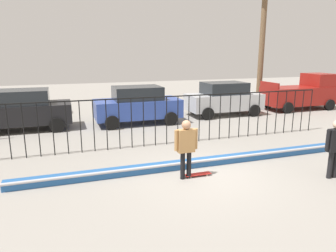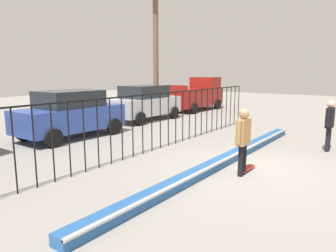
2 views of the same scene
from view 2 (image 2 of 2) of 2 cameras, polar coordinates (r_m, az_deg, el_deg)
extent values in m
plane|color=gray|center=(8.97, 14.44, -7.62)|extent=(60.00, 60.00, 0.00)
cube|color=#235699|center=(9.25, 9.88, -6.21)|extent=(11.00, 0.36, 0.22)
cylinder|color=#B2B2B7|center=(9.14, 10.92, -5.71)|extent=(11.00, 0.09, 0.09)
cylinder|color=black|center=(7.51, -26.11, -4.12)|extent=(0.04, 0.04, 1.93)
cylinder|color=black|center=(7.72, -23.05, -3.52)|extent=(0.04, 0.04, 1.93)
cylinder|color=black|center=(7.96, -20.18, -2.95)|extent=(0.04, 0.04, 1.93)
cylinder|color=black|center=(8.22, -17.48, -2.41)|extent=(0.04, 0.04, 1.93)
cylinder|color=black|center=(8.50, -14.96, -1.89)|extent=(0.04, 0.04, 1.93)
cylinder|color=black|center=(8.79, -12.60, -1.41)|extent=(0.04, 0.04, 1.93)
cylinder|color=black|center=(9.10, -10.40, -0.95)|extent=(0.04, 0.04, 1.93)
cylinder|color=black|center=(9.42, -8.34, -0.53)|extent=(0.04, 0.04, 1.93)
cylinder|color=black|center=(9.75, -6.42, -0.13)|extent=(0.04, 0.04, 1.93)
cylinder|color=black|center=(10.10, -4.63, 0.24)|extent=(0.04, 0.04, 1.93)
cylinder|color=black|center=(10.45, -2.96, 0.59)|extent=(0.04, 0.04, 1.93)
cylinder|color=black|center=(10.81, -1.40, 0.91)|extent=(0.04, 0.04, 1.93)
cylinder|color=black|center=(11.18, 0.06, 1.21)|extent=(0.04, 0.04, 1.93)
cylinder|color=black|center=(11.55, 1.42, 1.49)|extent=(0.04, 0.04, 1.93)
cylinder|color=black|center=(11.94, 2.70, 1.76)|extent=(0.04, 0.04, 1.93)
cylinder|color=black|center=(12.33, 3.90, 2.00)|extent=(0.04, 0.04, 1.93)
cylinder|color=black|center=(12.72, 5.02, 2.23)|extent=(0.04, 0.04, 1.93)
cylinder|color=black|center=(13.12, 6.08, 2.44)|extent=(0.04, 0.04, 1.93)
cylinder|color=black|center=(13.52, 7.08, 2.65)|extent=(0.04, 0.04, 1.93)
cylinder|color=black|center=(13.93, 8.02, 2.83)|extent=(0.04, 0.04, 1.93)
cylinder|color=black|center=(14.34, 8.90, 3.01)|extent=(0.04, 0.04, 1.93)
cylinder|color=black|center=(14.75, 9.74, 3.18)|extent=(0.04, 0.04, 1.93)
cylinder|color=black|center=(15.17, 10.53, 3.34)|extent=(0.04, 0.04, 1.93)
cylinder|color=black|center=(15.59, 11.27, 3.48)|extent=(0.04, 0.04, 1.93)
cylinder|color=black|center=(16.01, 11.98, 3.62)|extent=(0.04, 0.04, 1.93)
cylinder|color=black|center=(16.43, 12.66, 3.76)|extent=(0.04, 0.04, 1.93)
cube|color=black|center=(10.34, -3.01, 5.76)|extent=(14.00, 0.04, 0.04)
cylinder|color=black|center=(8.25, 13.03, -6.18)|extent=(0.13, 0.13, 0.81)
cylinder|color=black|center=(8.42, 13.55, -5.88)|extent=(0.13, 0.13, 0.81)
cube|color=#A87A47|center=(8.17, 13.50, -1.06)|extent=(0.49, 0.21, 0.67)
sphere|color=#A87A5B|center=(8.10, 13.63, 2.17)|extent=(0.26, 0.26, 0.26)
cylinder|color=#A87A47|center=(7.89, 12.67, -1.14)|extent=(0.11, 0.11, 0.60)
cylinder|color=#A87A47|center=(8.43, 14.29, -0.51)|extent=(0.11, 0.11, 0.60)
cube|color=#A51E19|center=(8.80, 14.00, -7.51)|extent=(0.80, 0.20, 0.02)
cylinder|color=silver|center=(9.08, 14.21, -7.22)|extent=(0.05, 0.03, 0.05)
cylinder|color=silver|center=(9.03, 15.09, -7.36)|extent=(0.05, 0.03, 0.05)
cylinder|color=silver|center=(8.60, 12.84, -8.12)|extent=(0.05, 0.03, 0.05)
cylinder|color=silver|center=(8.55, 13.77, -8.28)|extent=(0.05, 0.03, 0.05)
cylinder|color=black|center=(11.73, 26.94, -2.26)|extent=(0.13, 0.13, 0.80)
cylinder|color=black|center=(11.92, 27.09, -2.09)|extent=(0.13, 0.13, 0.80)
cube|color=black|center=(11.71, 27.29, 1.34)|extent=(0.49, 0.21, 0.66)
sphere|color=beige|center=(11.66, 27.47, 3.59)|extent=(0.26, 0.26, 0.26)
cylinder|color=black|center=(11.41, 27.07, 1.34)|extent=(0.10, 0.10, 0.59)
cylinder|color=black|center=(11.99, 27.53, 1.67)|extent=(0.10, 0.10, 0.59)
cube|color=#2D479E|center=(13.24, -17.24, 1.36)|extent=(4.30, 1.90, 0.90)
cube|color=#1E2328|center=(13.15, -17.41, 4.72)|extent=(2.37, 1.71, 0.66)
cylinder|color=black|center=(14.93, -14.85, 0.65)|extent=(0.68, 0.22, 0.68)
cylinder|color=black|center=(13.52, -9.76, -0.10)|extent=(0.68, 0.22, 0.68)
cylinder|color=black|center=(13.32, -24.64, -1.01)|extent=(0.68, 0.22, 0.68)
cylinder|color=black|center=(11.72, -20.07, -2.09)|extent=(0.68, 0.22, 0.68)
cube|color=#B7BABF|center=(17.22, -4.30, 3.65)|extent=(4.30, 1.90, 0.90)
cube|color=#1E2328|center=(17.15, -4.34, 6.24)|extent=(2.37, 1.71, 0.66)
cylinder|color=black|center=(18.99, -3.61, 2.87)|extent=(0.68, 0.22, 0.68)
cylinder|color=black|center=(17.84, 1.10, 2.44)|extent=(0.68, 0.22, 0.68)
cylinder|color=black|center=(16.86, -9.97, 1.86)|extent=(0.68, 0.22, 0.68)
cylinder|color=black|center=(15.56, -5.11, 1.30)|extent=(0.68, 0.22, 0.68)
cube|color=maroon|center=(21.72, 4.83, 5.20)|extent=(4.70, 1.90, 1.10)
cube|color=maroon|center=(22.91, 6.77, 7.79)|extent=(1.50, 1.75, 0.80)
cube|color=maroon|center=(19.76, 1.37, 6.89)|extent=(0.12, 1.75, 0.36)
cylinder|color=black|center=(23.62, 4.86, 4.23)|extent=(0.68, 0.22, 0.68)
cylinder|color=black|center=(22.70, 8.97, 3.92)|extent=(0.68, 0.22, 0.68)
cylinder|color=black|center=(20.97, 0.30, 3.56)|extent=(0.68, 0.22, 0.68)
cylinder|color=black|center=(19.92, 4.74, 3.19)|extent=(0.68, 0.22, 0.68)
cylinder|color=brown|center=(21.70, -2.24, 13.69)|extent=(0.36, 0.36, 8.19)
camera|label=1|loc=(6.46, 86.61, 9.00)|focal=33.44mm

